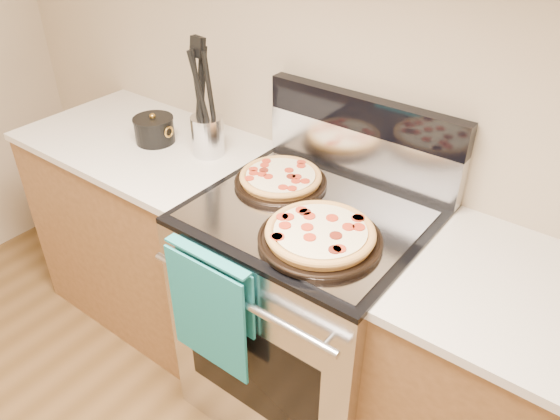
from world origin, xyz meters
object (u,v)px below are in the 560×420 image
Objects in this scene: utensil_crock at (208,136)px; saucepan at (154,131)px; range_body at (307,314)px; pepperoni_pizza_back at (281,179)px; pepperoni_pizza_front at (320,235)px.

utensil_crock reaches higher than saucepan.
range_body is 5.66× the size of saucepan.
pepperoni_pizza_back is 0.36m from pepperoni_pizza_front.
pepperoni_pizza_back is at bearing 146.45° from pepperoni_pizza_front.
range_body is 0.53m from pepperoni_pizza_back.
range_body is at bearing -3.63° from saucepan.
range_body is 0.96m from saucepan.
pepperoni_pizza_front is 2.38× the size of utensil_crock.
utensil_crock is (-0.57, 0.11, 0.54)m from range_body.
pepperoni_pizza_back is at bearing -5.61° from utensil_crock.
range_body is 5.73× the size of utensil_crock.
pepperoni_pizza_front is at bearing -19.10° from utensil_crock.
pepperoni_pizza_back is 0.39m from utensil_crock.
saucepan is (-0.63, -0.02, 0.01)m from pepperoni_pizza_back.
pepperoni_pizza_back is at bearing 158.75° from range_body.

